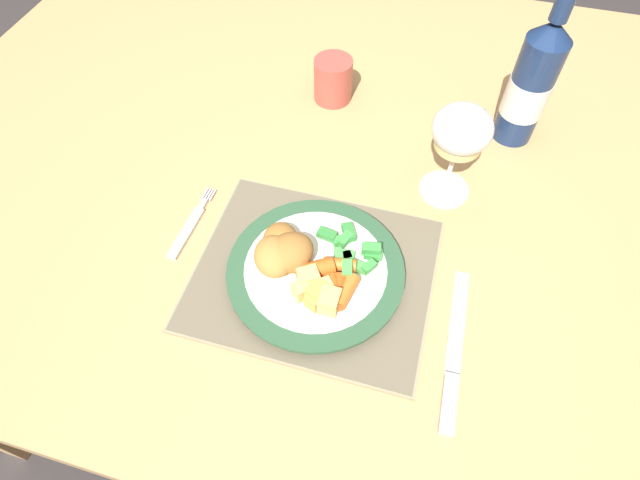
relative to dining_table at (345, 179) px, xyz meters
The scene contains 13 objects.
ground_plane 0.67m from the dining_table, ahead, with size 6.00×6.00×0.00m, color #383333.
dining_table is the anchor object (origin of this frame).
placemat 0.26m from the dining_table, 86.36° to the right, with size 0.31×0.26×0.01m.
dinner_plate 0.27m from the dining_table, 85.56° to the right, with size 0.23×0.23×0.02m.
breaded_croquettes 0.28m from the dining_table, 95.26° to the right, with size 0.10×0.10×0.04m.
green_beans_pile 0.25m from the dining_table, 74.75° to the right, with size 0.09×0.09×0.02m.
glazed_carrots 0.29m from the dining_table, 80.32° to the right, with size 0.08×0.07×0.02m.
fork 0.29m from the dining_table, 128.95° to the right, with size 0.02×0.13×0.01m.
table_knife 0.39m from the dining_table, 56.55° to the right, with size 0.02×0.21×0.01m.
wine_glass 0.25m from the dining_table, 16.40° to the right, with size 0.08×0.08×0.15m.
bottle 0.32m from the dining_table, 22.38° to the left, with size 0.06×0.06×0.28m.
roast_potatoes 0.31m from the dining_table, 83.44° to the right, with size 0.06×0.06×0.03m.
drinking_cup 0.17m from the dining_table, 115.19° to the left, with size 0.07×0.07×0.07m.
Camera 1 is at (0.12, -0.58, 1.31)m, focal length 28.00 mm.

